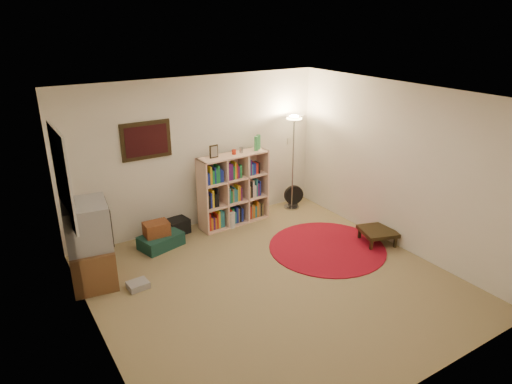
% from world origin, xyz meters
% --- Properties ---
extents(room, '(4.54, 4.54, 2.54)m').
position_xyz_m(room, '(-0.05, 0.05, 1.26)').
color(room, olive).
rests_on(room, ground).
extents(bookshelf, '(1.26, 0.42, 1.48)m').
position_xyz_m(bookshelf, '(0.48, 1.95, 0.60)').
color(bookshelf, beige).
rests_on(bookshelf, ground).
extents(floor_lamp, '(0.41, 0.41, 1.75)m').
position_xyz_m(floor_lamp, '(1.74, 1.95, 1.46)').
color(floor_lamp, '#A6A5A9').
rests_on(floor_lamp, ground).
extents(floor_fan, '(0.37, 0.24, 0.41)m').
position_xyz_m(floor_fan, '(1.80, 1.98, 0.21)').
color(floor_fan, black).
rests_on(floor_fan, ground).
extents(tv_stand, '(0.65, 0.86, 1.15)m').
position_xyz_m(tv_stand, '(-2.03, 1.33, 0.55)').
color(tv_stand, brown).
rests_on(tv_stand, ground).
extents(dvd_box, '(0.28, 0.24, 0.09)m').
position_xyz_m(dvd_box, '(-1.59, 0.85, 0.04)').
color(dvd_box, '#939397').
rests_on(dvd_box, ground).
extents(suitcase, '(0.72, 0.56, 0.21)m').
position_xyz_m(suitcase, '(-0.90, 1.78, 0.10)').
color(suitcase, '#143830').
rests_on(suitcase, ground).
extents(wicker_basket, '(0.38, 0.27, 0.21)m').
position_xyz_m(wicker_basket, '(-0.95, 1.80, 0.31)').
color(wicker_basket, brown).
rests_on(wicker_basket, suitcase).
extents(duffel_bag, '(0.39, 0.34, 0.24)m').
position_xyz_m(duffel_bag, '(-0.49, 2.10, 0.12)').
color(duffel_bag, black).
rests_on(duffel_bag, ground).
extents(paper_towel, '(0.17, 0.17, 0.28)m').
position_xyz_m(paper_towel, '(0.36, 1.81, 0.14)').
color(paper_towel, silver).
rests_on(paper_towel, ground).
extents(red_rug, '(1.80, 1.80, 0.02)m').
position_xyz_m(red_rug, '(1.26, 0.37, 0.01)').
color(red_rug, maroon).
rests_on(red_rug, ground).
extents(side_table, '(0.64, 0.64, 0.23)m').
position_xyz_m(side_table, '(2.04, 0.08, 0.20)').
color(side_table, black).
rests_on(side_table, ground).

